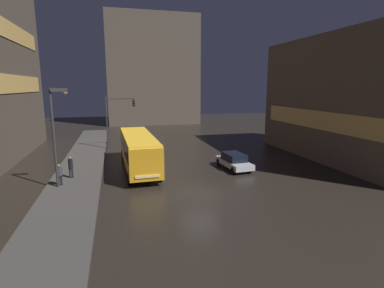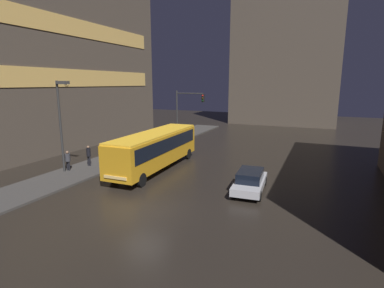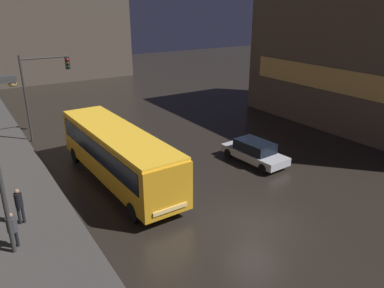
# 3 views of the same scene
# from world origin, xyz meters

# --- Properties ---
(ground_plane) EXTENTS (120.00, 120.00, 0.00)m
(ground_plane) POSITION_xyz_m (0.00, 0.00, 0.00)
(ground_plane) COLOR black
(sidewalk_left) EXTENTS (4.00, 48.00, 0.15)m
(sidewalk_left) POSITION_xyz_m (-9.00, 10.00, 0.07)
(sidewalk_left) COLOR #3D3A38
(sidewalk_left) RESTS_ON ground
(building_left_tower) EXTENTS (10.07, 28.04, 19.65)m
(building_left_tower) POSITION_xyz_m (-20.35, 12.59, 9.83)
(building_left_tower) COLOR #4C4238
(building_left_tower) RESTS_ON ground
(building_far_backdrop) EXTENTS (18.07, 12.00, 21.37)m
(building_far_backdrop) POSITION_xyz_m (2.09, 44.82, 10.68)
(building_far_backdrop) COLOR #4C4238
(building_far_backdrop) RESTS_ON ground
(bus_near) EXTENTS (2.98, 11.54, 3.20)m
(bus_near) POSITION_xyz_m (-3.75, 7.67, 1.97)
(bus_near) COLOR orange
(bus_near) RESTS_ON ground
(car_taxi) EXTENTS (2.18, 4.68, 1.45)m
(car_taxi) POSITION_xyz_m (4.84, 5.63, 0.75)
(car_taxi) COLOR #B7B7BC
(car_taxi) RESTS_ON ground
(pedestrian_near) EXTENTS (0.42, 0.42, 1.78)m
(pedestrian_near) POSITION_xyz_m (-9.39, 5.80, 1.20)
(pedestrian_near) COLOR black
(pedestrian_near) RESTS_ON sidewalk_left
(pedestrian_mid) EXTENTS (0.58, 0.58, 1.64)m
(pedestrian_mid) POSITION_xyz_m (-9.96, 3.99, 1.15)
(pedestrian_mid) COLOR black
(pedestrian_mid) RESTS_ON sidewalk_left
(traffic_light_main) EXTENTS (3.51, 0.35, 6.41)m
(traffic_light_main) POSITION_xyz_m (-5.52, 17.65, 4.35)
(traffic_light_main) COLOR #2D2D2D
(traffic_light_main) RESTS_ON ground
(street_lamp_sidewalk) EXTENTS (1.25, 0.36, 7.30)m
(street_lamp_sidewalk) POSITION_xyz_m (-9.82, 3.66, 5.01)
(street_lamp_sidewalk) COLOR #2D2D2D
(street_lamp_sidewalk) RESTS_ON sidewalk_left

